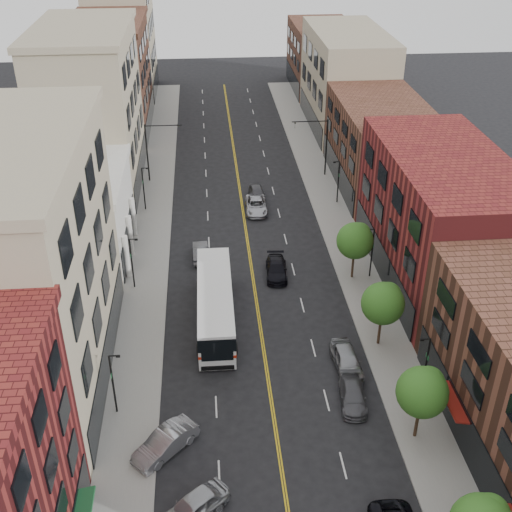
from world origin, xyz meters
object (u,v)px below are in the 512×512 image
object	(u,v)px
car_angle_b	(166,443)
car_parked_far	(347,360)
car_angle_a	(193,507)
car_lane_c	(257,193)
car_lane_behind	(200,252)
car_lane_a	(276,269)
city_bus	(215,302)
car_parked_mid	(353,396)
car_lane_b	(256,205)

from	to	relation	value
car_angle_b	car_parked_far	bearing A→B (deg)	73.21
car_angle_a	car_lane_c	xyz separation A→B (m)	(7.45, 43.00, -0.07)
car_lane_behind	car_lane_a	size ratio (longest dim) A/B	0.89
car_angle_b	car_lane_a	size ratio (longest dim) A/B	1.01
city_bus	car_angle_a	size ratio (longest dim) A/B	2.86
car_angle_b	car_lane_a	bearing A→B (deg)	110.43
city_bus	car_lane_behind	bearing A→B (deg)	96.61
car_parked_mid	car_lane_c	bearing A→B (deg)	102.27
car_angle_b	car_lane_c	distance (m)	38.95
car_parked_mid	car_parked_far	size ratio (longest dim) A/B	0.92
car_angle_a	car_lane_behind	world-z (taller)	car_angle_a
city_bus	car_lane_c	xyz separation A→B (m)	(5.55, 23.76, -1.27)
city_bus	car_parked_mid	world-z (taller)	city_bus
car_lane_b	car_lane_behind	bearing A→B (deg)	-121.45
car_angle_a	car_parked_far	distance (m)	17.04
car_lane_c	car_lane_behind	bearing A→B (deg)	-119.63
city_bus	car_parked_far	xyz separation A→B (m)	(9.83, -6.88, -1.17)
car_parked_mid	car_lane_a	xyz separation A→B (m)	(-3.55, 17.47, 0.05)
car_lane_behind	car_lane_a	world-z (taller)	car_lane_behind
car_lane_a	car_parked_mid	bearing A→B (deg)	-74.74
car_parked_mid	car_lane_c	world-z (taller)	car_lane_c
car_parked_mid	car_lane_behind	xyz separation A→B (m)	(-10.68, 21.31, 0.06)
car_parked_mid	car_lane_behind	size ratio (longest dim) A/B	1.03
city_bus	car_lane_b	size ratio (longest dim) A/B	2.57
car_parked_far	car_lane_b	distance (m)	27.77
car_angle_a	car_parked_mid	bearing A→B (deg)	89.07
city_bus	car_angle_a	world-z (taller)	city_bus
car_lane_a	city_bus	bearing A→B (deg)	-127.22
car_parked_mid	car_lane_behind	distance (m)	23.83
car_parked_far	car_lane_a	world-z (taller)	car_parked_far
city_bus	car_parked_mid	bearing A→B (deg)	-47.80
car_angle_a	car_angle_b	bearing A→B (deg)	161.24
car_angle_b	car_parked_mid	size ratio (longest dim) A/B	1.09
city_bus	car_lane_c	bearing A→B (deg)	77.21
car_lane_b	car_angle_b	bearing A→B (deg)	-102.89
car_lane_b	car_lane_c	size ratio (longest dim) A/B	1.23
city_bus	car_angle_a	distance (m)	19.37
car_angle_a	car_lane_b	bearing A→B (deg)	131.86
car_parked_far	car_lane_c	bearing A→B (deg)	95.20
car_angle_b	car_parked_mid	world-z (taller)	car_angle_b
car_angle_b	car_parked_far	world-z (taller)	car_parked_far
car_parked_far	car_angle_a	bearing A→B (deg)	-136.26
car_angle_a	car_angle_b	xyz separation A→B (m)	(-1.80, 5.16, 0.00)
city_bus	car_angle_b	xyz separation A→B (m)	(-3.69, -14.08, -1.19)
car_lane_behind	car_lane_c	distance (m)	14.70
car_lane_behind	car_lane_a	distance (m)	8.09
car_angle_b	car_angle_a	bearing A→B (deg)	-25.57
car_lane_c	city_bus	bearing A→B (deg)	-105.57
car_parked_mid	car_angle_a	bearing A→B (deg)	-137.21
city_bus	car_angle_a	bearing A→B (deg)	-95.26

